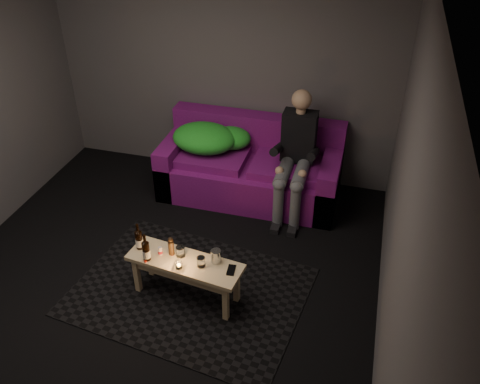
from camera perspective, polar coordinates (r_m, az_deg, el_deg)
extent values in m
plane|color=black|center=(4.84, -9.62, -10.86)|extent=(4.50, 4.50, 0.00)
plane|color=#545154|center=(5.91, -1.93, 13.53)|extent=(4.00, 0.00, 4.00)
plane|color=#545154|center=(3.69, 17.88, -2.13)|extent=(0.00, 4.50, 4.50)
cube|color=black|center=(4.79, -5.71, -11.01)|extent=(2.23, 1.75, 0.01)
cube|color=#670D64|center=(5.88, 1.14, 1.51)|extent=(2.01, 0.91, 0.42)
cube|color=#670D64|center=(5.95, 2.02, 6.74)|extent=(2.01, 0.22, 0.44)
cube|color=#670D64|center=(6.08, -7.16, 3.53)|extent=(0.20, 0.91, 0.62)
cube|color=#670D64|center=(5.71, 10.00, 1.03)|extent=(0.20, 0.91, 0.62)
cube|color=#670D64|center=(5.81, -3.00, 3.94)|extent=(0.76, 0.60, 0.10)
cube|color=#670D64|center=(5.63, 5.22, 2.77)|extent=(0.76, 0.60, 0.10)
ellipsoid|color=green|center=(5.79, -4.03, 6.06)|extent=(0.72, 0.56, 0.30)
ellipsoid|color=green|center=(5.84, -0.93, 6.09)|extent=(0.44, 0.36, 0.24)
ellipsoid|color=green|center=(5.99, -5.64, 6.24)|extent=(0.32, 0.26, 0.16)
cube|color=black|center=(5.53, 6.65, 6.26)|extent=(0.36, 0.22, 0.55)
sphere|color=tan|center=(5.35, 6.95, 10.26)|extent=(0.21, 0.21, 0.21)
cylinder|color=#50545B|center=(5.41, 4.94, 2.27)|extent=(0.14, 0.50, 0.14)
cylinder|color=#50545B|center=(5.39, 6.83, 1.99)|extent=(0.14, 0.50, 0.14)
cylinder|color=#50545B|center=(5.37, 4.29, -1.56)|extent=(0.11, 0.11, 0.51)
cylinder|color=#50545B|center=(5.35, 6.19, -1.85)|extent=(0.11, 0.11, 0.51)
cube|color=black|center=(5.46, 4.06, -3.84)|extent=(0.09, 0.22, 0.06)
cube|color=black|center=(5.44, 5.93, -4.14)|extent=(0.09, 0.22, 0.06)
cube|color=tan|center=(4.48, -6.22, -7.86)|extent=(1.06, 0.46, 0.04)
cube|color=tan|center=(4.52, -6.17, -8.48)|extent=(0.92, 0.37, 0.09)
cube|color=tan|center=(4.73, -11.49, -9.13)|extent=(0.05, 0.05, 0.38)
cube|color=tan|center=(4.87, -10.01, -7.43)|extent=(0.05, 0.05, 0.38)
cube|color=tan|center=(4.40, -1.61, -12.37)|extent=(0.05, 0.05, 0.38)
cube|color=tan|center=(4.55, -0.39, -10.40)|extent=(0.05, 0.05, 0.38)
cylinder|color=black|center=(4.60, -11.26, -5.31)|extent=(0.06, 0.06, 0.18)
cylinder|color=white|center=(4.62, -11.23, -5.57)|extent=(0.07, 0.07, 0.08)
cone|color=black|center=(4.54, -11.41, -4.30)|extent=(0.06, 0.06, 0.03)
cylinder|color=black|center=(4.52, -11.45, -4.02)|extent=(0.02, 0.02, 0.08)
cylinder|color=black|center=(4.47, -10.49, -6.56)|extent=(0.07, 0.07, 0.18)
cylinder|color=white|center=(4.49, -10.46, -6.82)|extent=(0.07, 0.07, 0.08)
cone|color=black|center=(4.40, -10.63, -5.52)|extent=(0.07, 0.07, 0.03)
cylinder|color=black|center=(4.38, -10.67, -5.23)|extent=(0.02, 0.02, 0.09)
cylinder|color=silver|center=(4.53, -8.96, -6.56)|extent=(0.04, 0.04, 0.08)
cylinder|color=black|center=(4.50, -7.73, -6.25)|extent=(0.06, 0.06, 0.14)
cylinder|color=white|center=(4.49, -6.70, -6.65)|extent=(0.10, 0.10, 0.10)
cylinder|color=white|center=(4.39, -6.88, -8.23)|extent=(0.06, 0.06, 0.05)
sphere|color=orange|center=(4.38, -6.89, -8.12)|extent=(0.02, 0.02, 0.02)
cylinder|color=white|center=(4.38, -4.40, -7.82)|extent=(0.08, 0.08, 0.09)
cylinder|color=silver|center=(4.40, -2.72, -7.21)|extent=(0.12, 0.12, 0.12)
cube|color=black|center=(4.35, -0.99, -8.75)|extent=(0.08, 0.14, 0.01)
cube|color=red|center=(4.51, -10.38, -7.53)|extent=(0.04, 0.07, 0.01)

